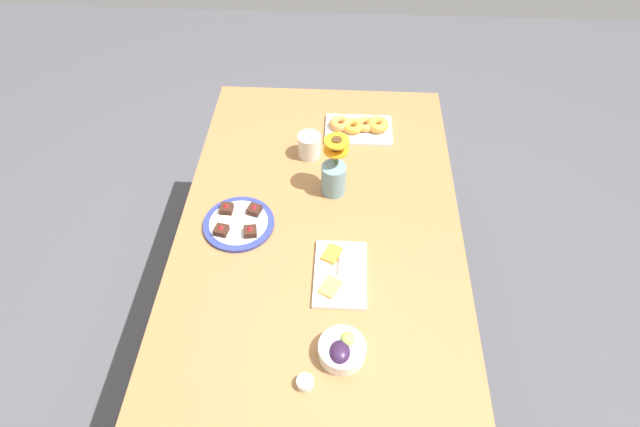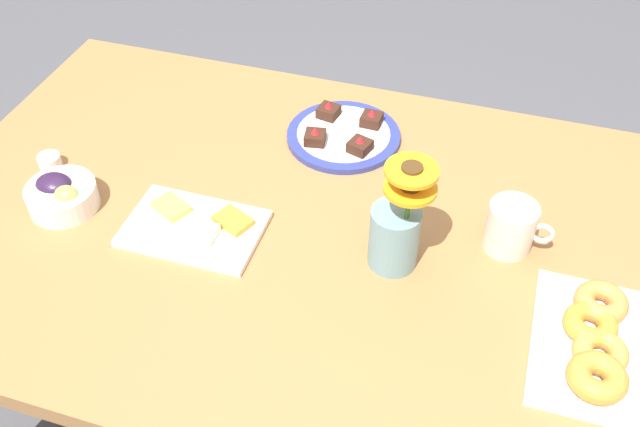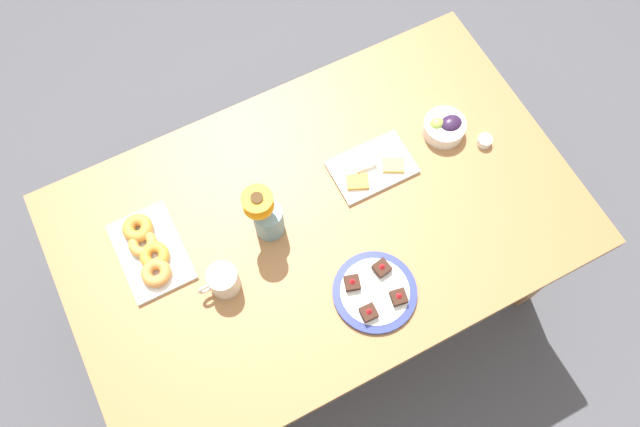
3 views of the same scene
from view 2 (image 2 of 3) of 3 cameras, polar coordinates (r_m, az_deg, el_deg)
name	(u,v)px [view 2 (image 2 of 3)]	position (r m, az deg, el deg)	size (l,w,h in m)	color
ground_plane	(320,426)	(1.97, 0.00, -16.66)	(6.00, 6.00, 0.00)	#4C4C51
dining_table	(320,258)	(1.44, 0.00, -3.62)	(1.60, 1.00, 0.74)	#9E6B3D
coffee_mug	(511,227)	(1.35, 15.05, -1.01)	(0.13, 0.09, 0.10)	beige
grape_bowl	(61,195)	(1.49, -19.99, 1.43)	(0.14, 0.14, 0.07)	white
cheese_platter	(195,227)	(1.38, -9.95, -1.07)	(0.26, 0.17, 0.03)	white
croissant_platter	(595,342)	(1.26, 21.11, -9.58)	(0.19, 0.28, 0.05)	white
jam_cup_honey	(50,161)	(1.61, -20.82, 3.96)	(0.05, 0.05, 0.03)	white
dessert_plate	(344,135)	(1.58, 1.89, 6.32)	(0.25, 0.25, 0.05)	navy
flower_vase	(396,230)	(1.26, 6.11, -1.35)	(0.11, 0.10, 0.24)	#6B939E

